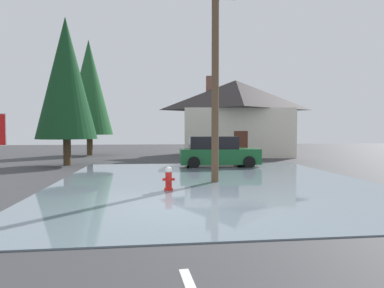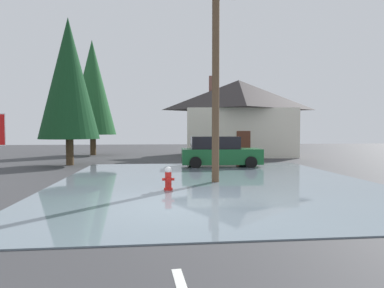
{
  "view_description": "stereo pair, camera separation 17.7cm",
  "coord_description": "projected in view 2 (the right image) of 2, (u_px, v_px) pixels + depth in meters",
  "views": [
    {
      "loc": [
        -0.57,
        -8.61,
        2.0
      ],
      "look_at": [
        0.79,
        2.84,
        1.54
      ],
      "focal_mm": 30.42,
      "sensor_mm": 36.0,
      "label": 1
    },
    {
      "loc": [
        -0.39,
        -8.63,
        2.0
      ],
      "look_at": [
        0.79,
        2.84,
        1.54
      ],
      "focal_mm": 30.42,
      "sensor_mm": 36.0,
      "label": 2
    }
  ],
  "objects": [
    {
      "name": "ground_plane",
      "position": [
        174.0,
        207.0,
        8.7
      ],
      "size": [
        80.0,
        80.0,
        0.1
      ],
      "primitive_type": "cube",
      "color": "#38383A"
    },
    {
      "name": "house",
      "position": [
        238.0,
        116.0,
        26.42
      ],
      "size": [
        9.5,
        7.03,
        6.6
      ],
      "color": "silver",
      "rests_on": "ground"
    },
    {
      "name": "pine_tree_tall_left",
      "position": [
        92.0,
        88.0,
        26.78
      ],
      "size": [
        3.79,
        3.79,
        9.48
      ],
      "color": "#4C3823",
      "rests_on": "ground"
    },
    {
      "name": "lane_stop_bar",
      "position": [
        136.0,
        219.0,
        7.34
      ],
      "size": [
        3.38,
        0.61,
        0.01
      ],
      "primitive_type": "cube",
      "rotation": [
        0.0,
        0.0,
        -0.09
      ],
      "color": "silver",
      "rests_on": "ground"
    },
    {
      "name": "pine_tree_mid_left",
      "position": [
        69.0,
        79.0,
        18.83
      ],
      "size": [
        3.43,
        3.43,
        8.56
      ],
      "color": "#4C3823",
      "rests_on": "ground"
    },
    {
      "name": "parked_car",
      "position": [
        219.0,
        152.0,
        18.16
      ],
      "size": [
        4.46,
        2.11,
        1.69
      ],
      "color": "#195B2D",
      "rests_on": "ground"
    },
    {
      "name": "fire_hydrant",
      "position": [
        168.0,
        179.0,
        10.79
      ],
      "size": [
        0.41,
        0.35,
        0.81
      ],
      "color": "red",
      "rests_on": "ground"
    },
    {
      "name": "utility_pole",
      "position": [
        216.0,
        78.0,
        12.4
      ],
      "size": [
        1.6,
        0.28,
        7.69
      ],
      "color": "brown",
      "rests_on": "ground"
    },
    {
      "name": "flood_puddle",
      "position": [
        214.0,
        181.0,
        12.8
      ],
      "size": [
        12.1,
        13.92,
        0.03
      ],
      "primitive_type": "cube",
      "color": "slate",
      "rests_on": "ground"
    }
  ]
}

